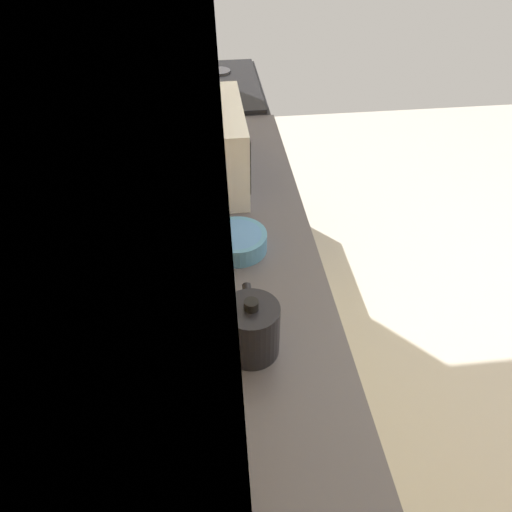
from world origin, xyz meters
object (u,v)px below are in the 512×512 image
object	(u,v)px
oven_range	(205,164)
microwave	(200,146)
bowl	(237,241)
kettle	(251,329)

from	to	relation	value
oven_range	microwave	bearing A→B (deg)	178.82
oven_range	bowl	distance (m)	1.41
oven_range	bowl	bearing A→B (deg)	-176.74
microwave	kettle	xyz separation A→B (m)	(-0.85, -0.09, -0.07)
microwave	kettle	bearing A→B (deg)	-173.72
microwave	kettle	size ratio (longest dim) A/B	2.40
microwave	kettle	world-z (taller)	microwave
oven_range	microwave	world-z (taller)	microwave
oven_range	bowl	world-z (taller)	oven_range
oven_range	kettle	bearing A→B (deg)	-177.52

